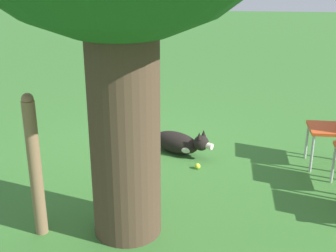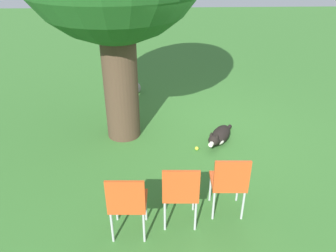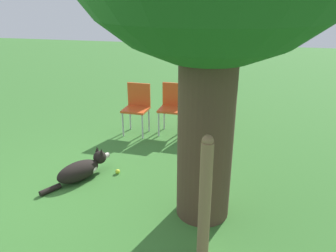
{
  "view_description": "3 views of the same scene",
  "coord_description": "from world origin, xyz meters",
  "px_view_note": "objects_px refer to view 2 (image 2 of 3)",
  "views": [
    {
      "loc": [
        -0.71,
        4.89,
        2.45
      ],
      "look_at": [
        -0.27,
        -0.44,
        0.4
      ],
      "focal_mm": 50.0,
      "sensor_mm": 36.0,
      "label": 1
    },
    {
      "loc": [
        -5.51,
        0.58,
        3.16
      ],
      "look_at": [
        -0.98,
        0.42,
        0.68
      ],
      "focal_mm": 35.0,
      "sensor_mm": 36.0,
      "label": 2
    },
    {
      "loc": [
        3.26,
        1.59,
        2.4
      ],
      "look_at": [
        -1.24,
        0.51,
        0.58
      ],
      "focal_mm": 35.0,
      "sensor_mm": 36.0,
      "label": 3
    }
  ],
  "objects_px": {
    "fence_post": "(120,86)",
    "red_chair_1": "(180,191)",
    "dog": "(220,136)",
    "red_chair_0": "(229,181)",
    "red_chair_2": "(127,201)",
    "tennis_ball": "(197,148)"
  },
  "relations": [
    {
      "from": "fence_post",
      "to": "red_chair_2",
      "type": "distance_m",
      "value": 3.33
    },
    {
      "from": "red_chair_0",
      "to": "tennis_ball",
      "type": "distance_m",
      "value": 1.68
    },
    {
      "from": "red_chair_0",
      "to": "red_chair_1",
      "type": "height_order",
      "value": "same"
    },
    {
      "from": "red_chair_2",
      "to": "tennis_ball",
      "type": "xyz_separation_m",
      "value": [
        1.91,
        -1.06,
        -0.51
      ]
    },
    {
      "from": "red_chair_0",
      "to": "red_chair_1",
      "type": "bearing_deg",
      "value": 106.83
    },
    {
      "from": "fence_post",
      "to": "red_chair_2",
      "type": "relative_size",
      "value": 1.43
    },
    {
      "from": "fence_post",
      "to": "red_chair_0",
      "type": "height_order",
      "value": "fence_post"
    },
    {
      "from": "dog",
      "to": "red_chair_1",
      "type": "bearing_deg",
      "value": 6.4
    },
    {
      "from": "dog",
      "to": "tennis_ball",
      "type": "height_order",
      "value": "dog"
    },
    {
      "from": "fence_post",
      "to": "red_chair_1",
      "type": "bearing_deg",
      "value": -162.16
    },
    {
      "from": "tennis_ball",
      "to": "dog",
      "type": "bearing_deg",
      "value": -61.53
    },
    {
      "from": "red_chair_2",
      "to": "red_chair_1",
      "type": "bearing_deg",
      "value": -73.17
    },
    {
      "from": "dog",
      "to": "red_chair_0",
      "type": "height_order",
      "value": "red_chair_0"
    },
    {
      "from": "red_chair_1",
      "to": "red_chair_2",
      "type": "distance_m",
      "value": 0.66
    },
    {
      "from": "dog",
      "to": "tennis_ball",
      "type": "relative_size",
      "value": 14.63
    },
    {
      "from": "fence_post",
      "to": "red_chair_0",
      "type": "bearing_deg",
      "value": -151.07
    },
    {
      "from": "tennis_ball",
      "to": "red_chair_0",
      "type": "bearing_deg",
      "value": -172.4
    },
    {
      "from": "dog",
      "to": "red_chair_0",
      "type": "distance_m",
      "value": 1.88
    },
    {
      "from": "red_chair_2",
      "to": "tennis_ball",
      "type": "height_order",
      "value": "red_chair_2"
    },
    {
      "from": "red_chair_1",
      "to": "tennis_ball",
      "type": "relative_size",
      "value": 13.68
    },
    {
      "from": "red_chair_2",
      "to": "red_chair_0",
      "type": "bearing_deg",
      "value": -73.17
    },
    {
      "from": "fence_post",
      "to": "tennis_ball",
      "type": "relative_size",
      "value": 19.61
    }
  ]
}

